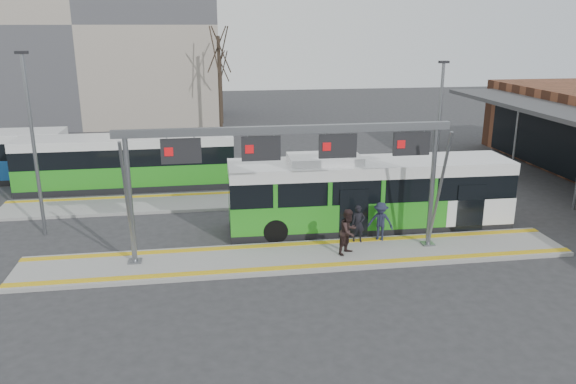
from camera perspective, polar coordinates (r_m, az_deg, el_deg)
name	(u,v)px	position (r m, az deg, el deg)	size (l,w,h in m)	color
ground	(300,258)	(22.74, 1.27, -6.74)	(120.00, 120.00, 0.00)	#2D2D30
platform_main	(300,257)	(22.71, 1.27, -6.57)	(22.00, 3.00, 0.15)	gray
platform_second	(199,202)	(29.92, -8.98, -0.97)	(20.00, 3.00, 0.15)	gray
tactile_main	(300,255)	(22.68, 1.27, -6.37)	(22.00, 2.65, 0.02)	gold
tactile_second	(199,194)	(30.99, -9.00, -0.18)	(20.00, 0.35, 0.02)	gold
gantry	(291,153)	(21.59, 0.31, 4.00)	(13.00, 1.68, 5.20)	slate
apartment_block	(85,22)	(57.48, -19.90, 15.90)	(24.50, 12.50, 18.40)	#A79A8B
hero_bus	(369,195)	(25.76, 8.21, -0.27)	(12.80, 2.95, 3.50)	black
bg_bus_green	(127,163)	(33.25, -16.01, 2.88)	(12.01, 2.64, 3.00)	black
passenger_a	(358,224)	(23.92, 7.14, -3.22)	(0.58, 0.38, 1.59)	black
passenger_b	(349,232)	(22.62, 6.17, -4.02)	(0.91, 0.71, 1.87)	#2D1F1E
passenger_c	(380,221)	(24.22, 9.38, -2.96)	(1.09, 0.62, 1.68)	#1E2236
tree_left	(219,50)	(47.62, -7.06, 14.10)	(1.40, 1.40, 9.23)	#382B21
tree_mid	(220,67)	(53.58, -6.91, 12.53)	(1.40, 1.40, 6.96)	#382B21
tree_far	(23,49)	(54.48, -25.32, 12.97)	(1.40, 1.40, 9.21)	#382B21
lamp_west	(33,141)	(26.39, -24.46, 4.70)	(0.50, 0.25, 8.00)	slate
lamp_east	(439,128)	(30.10, 15.07, 6.25)	(0.50, 0.25, 7.30)	slate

